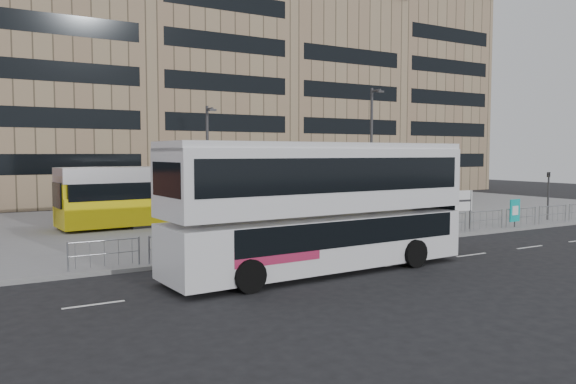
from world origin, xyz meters
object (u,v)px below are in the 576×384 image
ad_panel (515,211)px  lamp_post_east (372,148)px  tram (284,190)px  double_decker_bus (321,202)px  traffic_light_west (203,209)px  traffic_light_east (548,189)px  lamp_post_west (208,159)px  station_sign (458,203)px  pedestrian (174,236)px

ad_panel → lamp_post_east: 9.57m
tram → lamp_post_east: (3.88, -4.80, 2.88)m
double_decker_bus → traffic_light_west: (-2.84, 4.72, -0.50)m
lamp_post_east → double_decker_bus: bearing=-135.5°
double_decker_bus → traffic_light_east: (21.13, 5.19, -0.50)m
traffic_light_east → lamp_post_west: size_ratio=0.43×
traffic_light_west → lamp_post_east: lamp_post_east is taller
double_decker_bus → traffic_light_east: size_ratio=3.96×
station_sign → ad_panel: (3.71, -0.89, -0.57)m
double_decker_bus → lamp_post_east: 16.52m
traffic_light_west → lamp_post_east: (14.52, 6.77, 2.67)m
lamp_post_east → pedestrian: bearing=-159.3°
tram → station_sign: 12.42m
ad_panel → lamp_post_west: lamp_post_west is taller
tram → lamp_post_east: size_ratio=3.51×
double_decker_bus → station_sign: size_ratio=5.55×
tram → lamp_post_east: lamp_post_east is taller
tram → lamp_post_east: 6.81m
pedestrian → lamp_post_west: 10.77m
pedestrian → lamp_post_west: (5.24, 8.86, 3.17)m
double_decker_bus → traffic_light_east: double_decker_bus is taller
tram → traffic_light_east: (13.34, -11.10, 0.21)m
tram → lamp_post_west: 6.97m
ad_panel → traffic_light_west: bearing=175.0°
tram → station_sign: (4.71, -11.49, -0.23)m
double_decker_bus → traffic_light_west: bearing=118.3°
tram → pedestrian: 15.78m
station_sign → traffic_light_east: (8.63, 0.39, 0.44)m
station_sign → lamp_post_east: (-0.82, 6.69, 3.11)m
traffic_light_west → lamp_post_west: 10.86m
lamp_post_west → pedestrian: bearing=-120.6°
station_sign → pedestrian: size_ratio=1.42×
lamp_post_west → station_sign: bearing=-41.2°
ad_panel → traffic_light_east: 5.19m
traffic_light_east → lamp_post_east: bearing=149.1°
station_sign → traffic_light_east: 8.65m
tram → pedestrian: bearing=-141.3°
traffic_light_west → double_decker_bus: bearing=-82.5°
traffic_light_east → pedestrian: bearing=-178.3°
double_decker_bus → traffic_light_west: 5.54m
ad_panel → pedestrian: size_ratio=1.05×
lamp_post_east → traffic_light_west: bearing=-155.0°
traffic_light_east → lamp_post_east: (-9.46, 6.30, 2.67)m
ad_panel → pedestrian: ad_panel is taller
lamp_post_east → ad_panel: bearing=-59.1°
double_decker_bus → station_sign: double_decker_bus is taller
double_decker_bus → station_sign: (12.50, 4.80, -0.94)m
pedestrian → traffic_light_west: 1.80m
double_decker_bus → pedestrian: size_ratio=7.89×
traffic_light_west → traffic_light_east: same height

